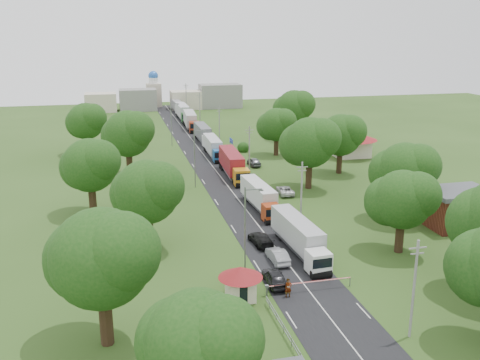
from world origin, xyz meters
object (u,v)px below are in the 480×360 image
object	(u,v)px
guard_booth	(240,279)
truck_0	(299,236)
car_lane_mid	(278,256)
boom_barrier	(297,284)
info_sign	(231,144)
car_lane_front	(275,278)
pedestrian_near	(288,288)

from	to	relation	value
guard_booth	truck_0	bearing A→B (deg)	44.96
truck_0	guard_booth	bearing A→B (deg)	-135.04
truck_0	car_lane_mid	size ratio (longest dim) A/B	3.08
boom_barrier	car_lane_mid	size ratio (longest dim) A/B	1.98
info_sign	car_lane_front	bearing A→B (deg)	-98.07
info_sign	car_lane_mid	size ratio (longest dim) A/B	0.88
boom_barrier	guard_booth	xyz separation A→B (m)	(-5.84, -0.00, 1.27)
boom_barrier	guard_booth	distance (m)	5.98
car_lane_mid	pedestrian_near	xyz separation A→B (m)	(-1.49, -8.31, 0.21)
pedestrian_near	car_lane_front	bearing A→B (deg)	96.74
truck_0	car_lane_front	xyz separation A→B (m)	(-5.27, -7.30, -1.29)
truck_0	car_lane_front	world-z (taller)	truck_0
boom_barrier	car_lane_front	world-z (taller)	car_lane_front
info_sign	guard_booth	bearing A→B (deg)	-101.68
car_lane_mid	car_lane_front	bearing A→B (deg)	67.97
guard_booth	info_sign	size ratio (longest dim) A/B	1.07
truck_0	car_lane_mid	distance (m)	4.00
guard_booth	truck_0	world-z (taller)	truck_0
boom_barrier	car_lane_front	distance (m)	2.71
boom_barrier	car_lane_mid	distance (m)	7.59
info_sign	car_lane_front	size ratio (longest dim) A/B	0.87
info_sign	car_lane_front	world-z (taller)	info_sign
car_lane_front	car_lane_mid	world-z (taller)	car_lane_front
truck_0	pedestrian_near	world-z (taller)	truck_0
truck_0	pedestrian_near	size ratio (longest dim) A/B	7.36
guard_booth	info_sign	bearing A→B (deg)	78.32
info_sign	truck_0	size ratio (longest dim) A/B	0.29
car_lane_mid	pedestrian_near	bearing A→B (deg)	78.06
car_lane_front	car_lane_mid	xyz separation A→B (m)	(2.00, 5.42, -0.04)
boom_barrier	truck_0	size ratio (longest dim) A/B	0.64
guard_booth	pedestrian_near	bearing A→B (deg)	-8.83
info_sign	car_lane_mid	bearing A→B (deg)	-96.75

